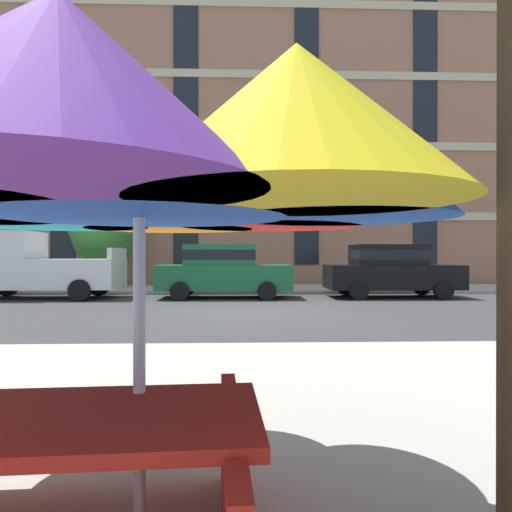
{
  "coord_description": "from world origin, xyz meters",
  "views": [
    {
      "loc": [
        -0.25,
        -11.21,
        1.45
      ],
      "look_at": [
        0.23,
        3.2,
        1.4
      ],
      "focal_mm": 31.39,
      "sensor_mm": 36.0,
      "label": 1
    }
  ],
  "objects": [
    {
      "name": "patio_umbrella",
      "position": [
        -0.75,
        -9.0,
        1.9
      ],
      "size": [
        3.11,
        3.11,
        2.25
      ],
      "color": "silver",
      "rests_on": "ground"
    },
    {
      "name": "sedan_black",
      "position": [
        4.79,
        3.7,
        0.95
      ],
      "size": [
        4.4,
        1.98,
        1.78
      ],
      "color": "black",
      "rests_on": "ground"
    },
    {
      "name": "sidewalk_far",
      "position": [
        0.0,
        6.8,
        0.06
      ],
      "size": [
        56.0,
        3.6,
        0.12
      ],
      "primitive_type": "cube",
      "color": "#B2ADA3",
      "rests_on": "ground"
    },
    {
      "name": "apartment_building",
      "position": [
        0.0,
        14.99,
        8.0
      ],
      "size": [
        43.64,
        12.08,
        16.0
      ],
      "color": "#A87056",
      "rests_on": "ground"
    },
    {
      "name": "pickup_white",
      "position": [
        -7.05,
        3.7,
        1.03
      ],
      "size": [
        5.1,
        2.12,
        2.2
      ],
      "color": "silver",
      "rests_on": "ground"
    },
    {
      "name": "ground_plane",
      "position": [
        0.0,
        0.0,
        0.0
      ],
      "size": [
        120.0,
        120.0,
        0.0
      ],
      "primitive_type": "plane",
      "color": "#38383A"
    },
    {
      "name": "sedan_green",
      "position": [
        -0.85,
        3.7,
        0.95
      ],
      "size": [
        4.4,
        1.98,
        1.78
      ],
      "color": "#195933",
      "rests_on": "ground"
    },
    {
      "name": "street_tree_left",
      "position": [
        -5.89,
        7.31,
        2.48
      ],
      "size": [
        2.68,
        3.0,
        3.99
      ],
      "color": "#4C3823",
      "rests_on": "ground"
    },
    {
      "name": "picnic_table",
      "position": [
        -1.07,
        -9.3,
        0.49
      ],
      "size": [
        1.88,
        1.62,
        0.77
      ],
      "color": "red",
      "rests_on": "ground"
    }
  ]
}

